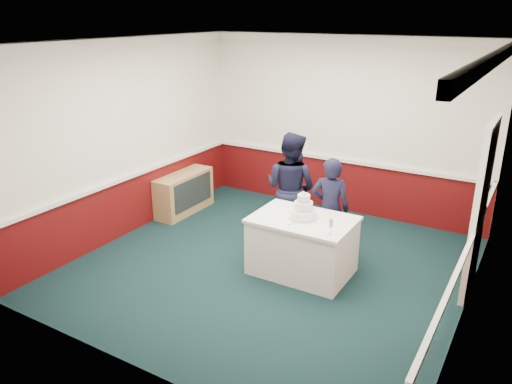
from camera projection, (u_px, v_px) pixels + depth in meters
The scene contains 9 objects.
ground at pixel (270, 266), 6.94m from camera, with size 5.00×5.00×0.00m, color black.
room_shell at pixel (298, 119), 6.72m from camera, with size 5.00×5.00×3.00m.
sideboard at pixel (184, 193), 8.71m from camera, with size 0.41×1.20×0.70m.
cake_table at pixel (302, 245), 6.65m from camera, with size 1.32×0.92×0.79m.
wedding_cake at pixel (303, 210), 6.48m from camera, with size 0.35×0.35×0.36m.
cake_knife at pixel (294, 223), 6.37m from camera, with size 0.01×0.22×0.01m, color silver.
champagne_flute at pixel (331, 224), 6.01m from camera, with size 0.05×0.05×0.21m.
person_man at pixel (290, 188), 7.44m from camera, with size 0.83×0.65×1.71m, color black.
person_woman at pixel (330, 209), 6.95m from camera, with size 0.54×0.36×1.49m, color black.
Camera 1 is at (2.98, -5.40, 3.34)m, focal length 35.00 mm.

